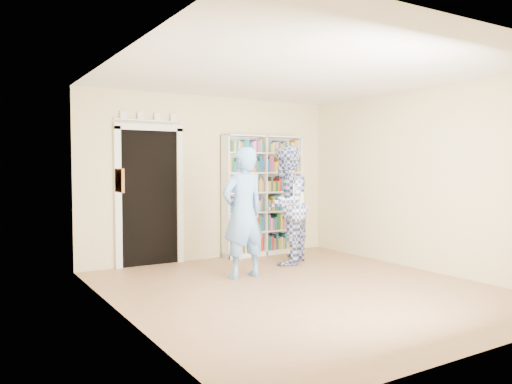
{
  "coord_description": "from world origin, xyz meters",
  "views": [
    {
      "loc": [
        -3.74,
        -4.99,
        1.55
      ],
      "look_at": [
        -0.12,
        0.9,
        1.19
      ],
      "focal_mm": 35.0,
      "sensor_mm": 36.0,
      "label": 1
    }
  ],
  "objects": [
    {
      "name": "floor",
      "position": [
        0.0,
        0.0,
        0.0
      ],
      "size": [
        5.0,
        5.0,
        0.0
      ],
      "primitive_type": "plane",
      "color": "#946747",
      "rests_on": "ground"
    },
    {
      "name": "ceiling",
      "position": [
        0.0,
        0.0,
        2.7
      ],
      "size": [
        5.0,
        5.0,
        0.0
      ],
      "primitive_type": "plane",
      "rotation": [
        3.14,
        0.0,
        0.0
      ],
      "color": "white",
      "rests_on": "wall_back"
    },
    {
      "name": "wall_back",
      "position": [
        0.0,
        2.5,
        1.35
      ],
      "size": [
        4.5,
        0.0,
        4.5
      ],
      "primitive_type": "plane",
      "rotation": [
        1.57,
        0.0,
        0.0
      ],
      "color": "beige",
      "rests_on": "floor"
    },
    {
      "name": "wall_left",
      "position": [
        -2.25,
        0.0,
        1.35
      ],
      "size": [
        0.0,
        5.0,
        5.0
      ],
      "primitive_type": "plane",
      "rotation": [
        1.57,
        0.0,
        1.57
      ],
      "color": "beige",
      "rests_on": "floor"
    },
    {
      "name": "wall_right",
      "position": [
        2.25,
        0.0,
        1.35
      ],
      "size": [
        0.0,
        5.0,
        5.0
      ],
      "primitive_type": "plane",
      "rotation": [
        1.57,
        0.0,
        -1.57
      ],
      "color": "beige",
      "rests_on": "floor"
    },
    {
      "name": "bookshelf",
      "position": [
        0.9,
        2.34,
        1.05
      ],
      "size": [
        1.51,
        0.28,
        2.07
      ],
      "rotation": [
        0.0,
        0.0,
        -0.11
      ],
      "color": "white",
      "rests_on": "floor"
    },
    {
      "name": "doorway",
      "position": [
        -1.1,
        2.48,
        1.18
      ],
      "size": [
        1.1,
        0.08,
        2.43
      ],
      "color": "black",
      "rests_on": "floor"
    },
    {
      "name": "wall_art",
      "position": [
        -2.23,
        0.2,
        1.4
      ],
      "size": [
        0.03,
        0.25,
        0.25
      ],
      "primitive_type": "cube",
      "color": "brown",
      "rests_on": "wall_left"
    },
    {
      "name": "man_blue",
      "position": [
        -0.3,
        0.96,
        0.9
      ],
      "size": [
        0.69,
        0.48,
        1.81
      ],
      "primitive_type": "imported",
      "rotation": [
        0.0,
        0.0,
        3.22
      ],
      "color": "#689FE8",
      "rests_on": "floor"
    },
    {
      "name": "man_plaid",
      "position": [
        0.77,
        1.45,
        0.94
      ],
      "size": [
        1.16,
        1.13,
        1.88
      ],
      "primitive_type": "imported",
      "rotation": [
        0.0,
        0.0,
        3.83
      ],
      "color": "#2E428D",
      "rests_on": "floor"
    },
    {
      "name": "paper_sheet",
      "position": [
        0.83,
        1.21,
        1.12
      ],
      "size": [
        0.23,
        0.05,
        0.33
      ],
      "primitive_type": "cube",
      "rotation": [
        0.0,
        0.0,
        0.18
      ],
      "color": "white",
      "rests_on": "man_plaid"
    }
  ]
}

